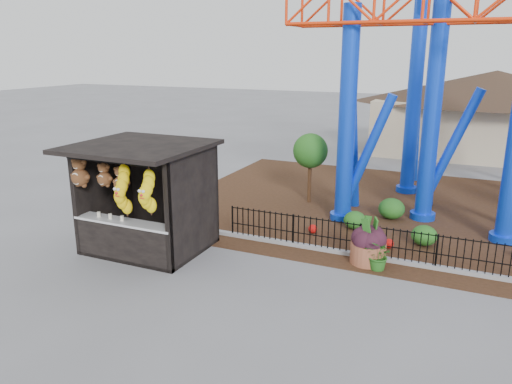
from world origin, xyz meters
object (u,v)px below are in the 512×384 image
at_px(terracotta_planter, 368,253).
at_px(roller_coaster, 481,23).
at_px(prize_booth, 142,200).
at_px(potted_plant, 379,255).

bearing_deg(terracotta_planter, roller_coaster, 69.71).
bearing_deg(prize_booth, potted_plant, 12.74).
height_order(prize_booth, roller_coaster, roller_coaster).
distance_m(prize_booth, potted_plant, 6.70).
distance_m(terracotta_planter, potted_plant, 0.51).
bearing_deg(potted_plant, prize_booth, -144.93).
xyz_separation_m(roller_coaster, potted_plant, (-1.68, -5.86, -6.03)).
xyz_separation_m(roller_coaster, terracotta_planter, (-2.04, -5.53, -6.15)).
distance_m(roller_coaster, potted_plant, 8.57).
distance_m(prize_booth, roller_coaster, 11.98).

